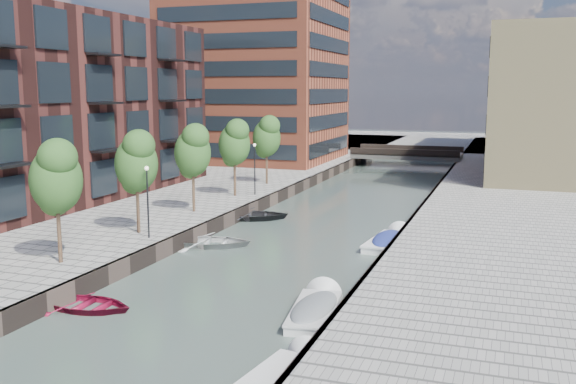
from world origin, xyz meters
The scene contains 24 objects.
water centered at (0.00, 40.00, 0.00)m, with size 300.00×300.00×0.00m, color #38473F.
quay_right centered at (16.00, 40.00, 0.50)m, with size 20.00×140.00×1.00m, color gray.
quay_wall_left centered at (-6.10, 40.00, 0.50)m, with size 0.25×140.00×1.00m, color #332823.
quay_wall_right centered at (6.10, 40.00, 0.50)m, with size 0.25×140.00×1.00m, color #332823.
far_closure centered at (0.00, 100.00, 0.50)m, with size 80.00×40.00×1.00m, color gray.
apartment_block centered at (-20.00, 30.00, 8.00)m, with size 8.00×38.00×14.00m, color #321613.
tower centered at (-17.00, 65.00, 16.00)m, with size 18.00×18.00×30.00m, color #98432C.
tan_block_near centered at (16.00, 62.00, 8.00)m, with size 12.00×25.00×14.00m, color tan.
tan_block_far centered at (16.00, 88.00, 9.00)m, with size 12.00×20.00×16.00m, color tan.
bridge centered at (0.00, 72.00, 1.39)m, with size 13.00×6.00×1.30m.
tree_2 centered at (-8.50, 18.00, 5.31)m, with size 2.50×2.50×5.95m.
tree_3 centered at (-8.50, 25.00, 5.31)m, with size 2.50×2.50×5.95m.
tree_4 centered at (-8.50, 32.00, 5.31)m, with size 2.50×2.50×5.95m.
tree_5 centered at (-8.50, 39.00, 5.31)m, with size 2.50×2.50×5.95m.
tree_6 centered at (-8.50, 46.00, 5.31)m, with size 2.50×2.50×5.95m.
lamp_1 centered at (-7.20, 24.00, 3.51)m, with size 0.24×0.24×4.12m.
lamp_2 centered at (-7.20, 40.00, 3.51)m, with size 0.24×0.24×4.12m.
sloop_2 centered at (-4.85, 15.08, 0.00)m, with size 2.98×4.17×0.86m, color maroon.
sloop_3 centered at (-4.72, 26.99, 0.00)m, with size 3.43×4.80×0.99m, color #B8B8B6.
sloop_4 centered at (-5.40, 35.37, 0.00)m, with size 3.62×5.07×1.05m, color #232326.
motorboat_2 centered at (5.51, 11.05, 0.10)m, with size 2.50×5.34×1.71m.
motorboat_3 centered at (5.39, 31.00, 0.22)m, with size 2.35×5.54×1.80m.
motorboat_4 centered at (4.65, 17.84, 0.21)m, with size 2.44×5.29×1.70m.
car centered at (10.62, 59.13, 1.71)m, with size 1.68×4.17×1.42m, color silver.
Camera 1 is at (12.12, -7.10, 9.42)m, focal length 40.00 mm.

